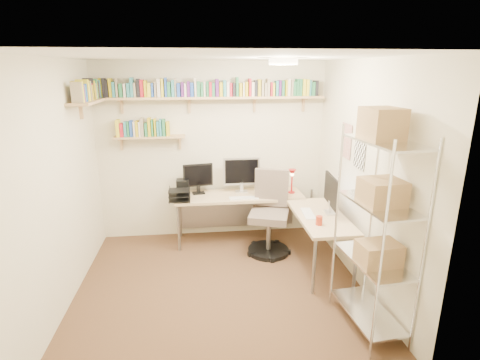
% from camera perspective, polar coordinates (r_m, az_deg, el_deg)
% --- Properties ---
extents(ground, '(3.20, 3.20, 0.00)m').
position_cam_1_polar(ground, '(4.46, -3.02, -15.85)').
color(ground, '#4A311F').
rests_on(ground, ground).
extents(room_shell, '(3.24, 3.04, 2.52)m').
position_cam_1_polar(room_shell, '(3.86, -3.30, 3.98)').
color(room_shell, beige).
rests_on(room_shell, ground).
extents(wall_shelves, '(3.12, 1.09, 0.80)m').
position_cam_1_polar(wall_shelves, '(5.08, -9.08, 12.26)').
color(wall_shelves, tan).
rests_on(wall_shelves, ground).
extents(corner_desk, '(2.13, 1.77, 1.20)m').
position_cam_1_polar(corner_desk, '(5.06, 1.60, -3.12)').
color(corner_desk, '#DCB38F').
rests_on(corner_desk, ground).
extents(office_chair, '(0.62, 0.62, 1.11)m').
position_cam_1_polar(office_chair, '(5.04, 4.53, -5.90)').
color(office_chair, black).
rests_on(office_chair, ground).
extents(wire_rack, '(0.47, 0.86, 2.08)m').
position_cam_1_polar(wire_rack, '(3.49, 20.48, -2.75)').
color(wire_rack, silver).
rests_on(wire_rack, ground).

